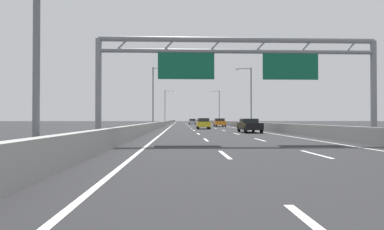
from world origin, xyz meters
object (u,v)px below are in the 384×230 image
yellow_car (203,123)px  silver_car (192,122)px  sign_gantry (238,62)px  black_car (249,125)px  red_car (199,121)px  streetlamp_left_mid (155,93)px  streetlamp_right_mid (250,94)px  orange_car (220,122)px  streetlamp_right_far (218,105)px  streetlamp_left_far (166,105)px

yellow_car → silver_car: bearing=89.9°
sign_gantry → black_car: size_ratio=3.66×
red_car → streetlamp_left_mid: bearing=-98.8°
streetlamp_left_mid → black_car: size_ratio=2.03×
streetlamp_right_mid → black_car: 18.40m
streetlamp_left_mid → yellow_car: streetlamp_left_mid is taller
silver_car → red_car: red_car is taller
silver_car → black_car: silver_car is taller
silver_car → orange_car: bearing=-81.4°
streetlamp_left_mid → black_car: 21.18m
silver_car → streetlamp_left_mid: bearing=-101.5°
streetlamp_left_mid → silver_car: (7.29, 35.90, -4.66)m
orange_car → silver_car: orange_car is taller
sign_gantry → orange_car: bearing=84.6°
streetlamp_right_far → black_car: size_ratio=2.03×
sign_gantry → streetlamp_left_mid: size_ratio=1.81×
sign_gantry → red_car: (3.83, 104.19, -4.09)m
streetlamp_right_mid → silver_car: bearing=102.0°
streetlamp_left_mid → streetlamp_left_far: (0.00, 41.57, 0.00)m
streetlamp_right_mid → orange_car: 10.97m
streetlamp_left_mid → streetlamp_left_far: bearing=90.0°
streetlamp_left_mid → red_car: streetlamp_left_mid is taller
streetlamp_right_far → yellow_car: bearing=-99.4°
streetlamp_right_mid → streetlamp_left_far: bearing=109.8°
streetlamp_left_mid → streetlamp_right_mid: bearing=0.0°
streetlamp_left_mid → streetlamp_right_mid: (14.93, 0.00, 0.00)m
streetlamp_left_far → sign_gantry: bearing=-84.2°
silver_car → yellow_car: (-0.04, -40.82, 0.03)m
sign_gantry → orange_car: 41.12m
streetlamp_left_far → red_car: streetlamp_left_far is taller
streetlamp_right_mid → orange_car: bearing=111.3°
streetlamp_left_far → silver_car: 10.34m
streetlamp_left_mid → orange_car: bearing=39.3°
silver_car → black_car: 53.44m
streetlamp_left_far → black_car: 60.19m
silver_car → red_car: size_ratio=0.93×
streetlamp_left_mid → silver_car: size_ratio=2.31×
yellow_car → streetlamp_left_mid: bearing=145.9°
yellow_car → red_car: size_ratio=0.93×
streetlamp_right_far → silver_car: (-7.64, -5.67, -4.66)m
streetlamp_left_mid → orange_car: (11.31, 9.27, -4.62)m
streetlamp_left_far → yellow_car: bearing=-81.1°
streetlamp_right_mid → red_car: bearing=92.9°
streetlamp_right_mid → orange_car: (-3.62, 9.27, -4.62)m
red_car → black_car: bearing=-90.1°
streetlamp_right_far → red_car: bearing=96.6°
streetlamp_right_mid → red_car: (-3.63, 72.72, -4.65)m
yellow_car → black_car: 13.08m
streetlamp_left_mid → sign_gantry: bearing=-76.6°
sign_gantry → streetlamp_right_mid: size_ratio=1.81×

